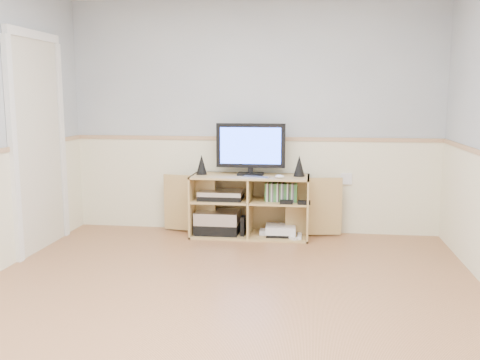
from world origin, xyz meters
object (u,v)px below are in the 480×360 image
at_px(media_cabinet, 251,204).
at_px(game_consoles, 280,231).
at_px(keyboard, 256,177).
at_px(monitor, 251,147).

height_order(media_cabinet, game_consoles, media_cabinet).
height_order(keyboard, game_consoles, keyboard).
xyz_separation_m(media_cabinet, game_consoles, (0.32, -0.07, -0.26)).
relative_size(monitor, game_consoles, 1.61).
height_order(media_cabinet, keyboard, keyboard).
relative_size(monitor, keyboard, 2.64).
bearing_deg(keyboard, game_consoles, 41.62).
bearing_deg(monitor, keyboard, -68.35).
relative_size(keyboard, game_consoles, 0.61).
height_order(monitor, game_consoles, monitor).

